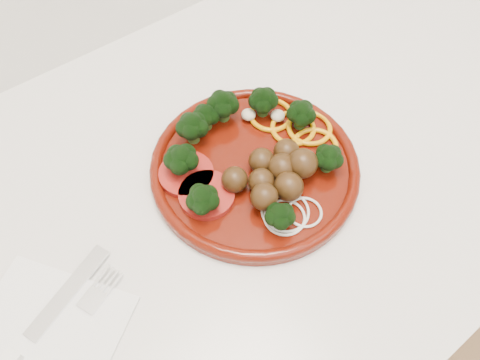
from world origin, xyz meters
TOP-DOWN VIEW (x-y plane):
  - counter at (0.00, 1.70)m, footprint 2.40×0.60m
  - plate at (-0.02, 1.69)m, footprint 0.25×0.25m
  - napkin at (-0.31, 1.65)m, footprint 0.20×0.20m
  - knife at (-0.33, 1.65)m, footprint 0.20×0.09m

SIDE VIEW (x-z plane):
  - counter at x=0.00m, z-range 0.00..0.90m
  - napkin at x=-0.31m, z-range 0.90..0.90m
  - knife at x=-0.33m, z-range 0.90..0.91m
  - plate at x=-0.02m, z-range 0.89..0.94m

